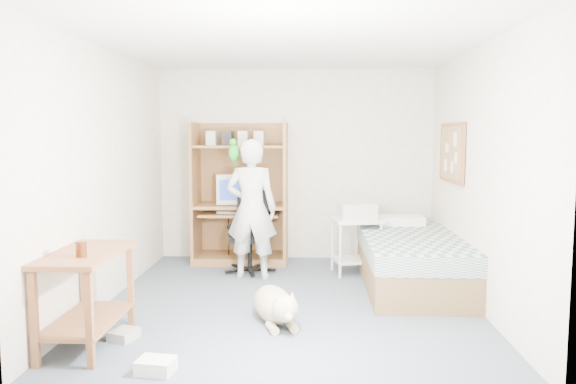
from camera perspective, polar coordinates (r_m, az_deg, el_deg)
The scene contains 21 objects.
floor at distance 5.68m, azimuth 0.18°, elevation -11.08°, with size 4.00×4.00×0.00m, color #4D5B69.
wall_back at distance 7.44m, azimuth 0.77°, elevation 2.78°, with size 3.60×0.02×2.50m, color beige.
wall_right at distance 5.67m, azimuth 18.69°, elevation 1.46°, with size 0.02×4.00×2.50m, color beige.
wall_left at distance 5.80m, azimuth -17.89°, elevation 1.58°, with size 0.02×4.00×2.50m, color beige.
ceiling at distance 5.49m, azimuth 0.19°, elevation 14.72°, with size 3.60×4.00×0.02m, color white.
computer_hutch at distance 7.27m, azimuth -4.81°, elevation -0.71°, with size 1.20×0.63×1.80m.
bed at distance 6.29m, azimuth 12.40°, elevation -6.81°, with size 1.02×2.02×0.66m.
side_desk at distance 4.72m, azimuth -19.80°, elevation -8.76°, with size 0.50×1.00×0.75m.
corkboard at distance 6.52m, azimuth 16.30°, elevation 3.85°, with size 0.04×0.94×0.66m.
office_chair at distance 6.82m, azimuth -3.81°, elevation -5.20°, with size 0.54×0.54×0.96m.
person at distance 6.44m, azimuth -3.73°, elevation -1.74°, with size 0.58×0.38×1.60m, color silver.
parrot at distance 6.43m, azimuth -5.54°, elevation 4.18°, with size 0.12×0.21×0.32m.
dog at distance 5.04m, azimuth -1.31°, elevation -11.38°, with size 0.52×0.96×0.37m.
printer_cart at distance 6.72m, azimuth 6.94°, elevation -4.55°, with size 0.63×0.55×0.67m.
printer at distance 6.67m, azimuth 6.98°, elevation -1.90°, with size 0.42×0.32×0.18m, color beige.
crt_monitor at distance 7.28m, azimuth -5.74°, elevation 0.38°, with size 0.46×0.48×0.38m.
keyboard at distance 7.14m, azimuth -5.36°, elevation -2.06°, with size 0.45×0.16×0.03m, color beige.
pencil_cup at distance 7.15m, azimuth -2.09°, elevation -0.81°, with size 0.08×0.08×0.12m, color gold.
drink_glass at distance 4.46m, azimuth -20.27°, elevation -5.46°, with size 0.08×0.08×0.12m, color #441D0A.
floor_box_a at distance 4.20m, azimuth -13.28°, elevation -16.82°, with size 0.25×0.20×0.10m, color white.
floor_box_b at distance 4.88m, azimuth -16.32°, elevation -13.74°, with size 0.18×0.22×0.08m, color #ACACA7.
Camera 1 is at (0.21, -5.42, 1.67)m, focal length 35.00 mm.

